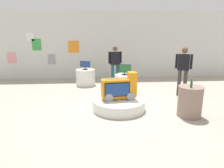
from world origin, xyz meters
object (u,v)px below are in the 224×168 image
at_px(bottle_on_side_table, 191,84).
at_px(display_pedestal_left_rear, 125,84).
at_px(display_pedestal_center_rear, 86,77).
at_px(tv_on_left_rear, 125,69).
at_px(tv_on_center_rear, 85,65).
at_px(side_table_round, 190,101).
at_px(novelty_firetruck_tv, 120,89).
at_px(main_display_pedestal, 119,104).
at_px(shopper_browsing_near_truck, 183,68).
at_px(shopper_browsing_rear, 115,63).

bearing_deg(bottle_on_side_table, display_pedestal_left_rear, 118.60).
bearing_deg(display_pedestal_left_rear, display_pedestal_center_rear, 140.30).
relative_size(display_pedestal_center_rear, bottle_on_side_table, 3.63).
bearing_deg(display_pedestal_center_rear, tv_on_left_rear, -39.77).
relative_size(tv_on_center_rear, side_table_round, 0.52).
height_order(novelty_firetruck_tv, side_table_round, novelty_firetruck_tv).
xyz_separation_m(novelty_firetruck_tv, tv_on_center_rear, (-1.13, 3.00, 0.25)).
height_order(main_display_pedestal, shopper_browsing_near_truck, shopper_browsing_near_truck).
xyz_separation_m(main_display_pedestal, novelty_firetruck_tv, (0.02, -0.00, 0.46)).
height_order(main_display_pedestal, tv_on_center_rear, tv_on_center_rear).
height_order(bottle_on_side_table, shopper_browsing_near_truck, shopper_browsing_near_truck).
xyz_separation_m(display_pedestal_center_rear, side_table_round, (2.92, -3.63, 0.08)).
xyz_separation_m(display_pedestal_left_rear, tv_on_left_rear, (0.00, -0.00, 0.55)).
xyz_separation_m(novelty_firetruck_tv, side_table_round, (1.79, -0.63, -0.20)).
xyz_separation_m(side_table_round, bottle_on_side_table, (-0.06, -0.10, 0.49)).
height_order(display_pedestal_left_rear, side_table_round, side_table_round).
relative_size(novelty_firetruck_tv, display_pedestal_center_rear, 1.24).
xyz_separation_m(main_display_pedestal, bottle_on_side_table, (1.75, -0.73, 0.75)).
relative_size(tv_on_center_rear, shopper_browsing_rear, 0.25).
xyz_separation_m(tv_on_left_rear, display_pedestal_center_rear, (-1.52, 1.26, -0.55)).
bearing_deg(shopper_browsing_rear, bottle_on_side_table, -65.23).
distance_m(bottle_on_side_table, shopper_browsing_near_truck, 1.97).
height_order(side_table_round, shopper_browsing_rear, shopper_browsing_rear).
xyz_separation_m(bottle_on_side_table, shopper_browsing_near_truck, (0.60, 1.88, 0.10)).
bearing_deg(bottle_on_side_table, shopper_browsing_near_truck, 72.36).
relative_size(tv_on_left_rear, display_pedestal_center_rear, 0.55).
relative_size(main_display_pedestal, shopper_browsing_rear, 0.91).
height_order(tv_on_left_rear, display_pedestal_center_rear, tv_on_left_rear).
xyz_separation_m(side_table_round, shopper_browsing_near_truck, (0.54, 1.78, 0.59)).
height_order(bottle_on_side_table, shopper_browsing_rear, shopper_browsing_rear).
xyz_separation_m(tv_on_center_rear, side_table_round, (2.92, -3.63, -0.45)).
bearing_deg(shopper_browsing_rear, shopper_browsing_near_truck, -36.22).
height_order(novelty_firetruck_tv, tv_on_left_rear, novelty_firetruck_tv).
bearing_deg(bottle_on_side_table, tv_on_left_rear, 118.62).
bearing_deg(novelty_firetruck_tv, side_table_round, -19.37).
height_order(tv_on_center_rear, shopper_browsing_rear, shopper_browsing_rear).
height_order(display_pedestal_left_rear, shopper_browsing_near_truck, shopper_browsing_near_truck).
bearing_deg(display_pedestal_center_rear, side_table_round, -51.19).
height_order(novelty_firetruck_tv, display_pedestal_center_rear, novelty_firetruck_tv).
distance_m(display_pedestal_center_rear, side_table_round, 4.66).
relative_size(novelty_firetruck_tv, bottle_on_side_table, 4.50).
bearing_deg(shopper_browsing_near_truck, display_pedestal_left_rear, 163.02).
height_order(display_pedestal_left_rear, shopper_browsing_rear, shopper_browsing_rear).
distance_m(display_pedestal_left_rear, tv_on_left_rear, 0.55).
bearing_deg(tv_on_center_rear, side_table_round, -51.18).
relative_size(main_display_pedestal, tv_on_left_rear, 3.36).
xyz_separation_m(display_pedestal_center_rear, tv_on_center_rear, (0.00, -0.00, 0.53)).
relative_size(display_pedestal_left_rear, shopper_browsing_near_truck, 0.43).
bearing_deg(shopper_browsing_rear, tv_on_center_rear, 169.55).
bearing_deg(side_table_round, display_pedestal_center_rear, 128.81).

